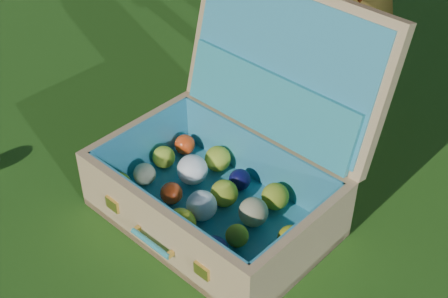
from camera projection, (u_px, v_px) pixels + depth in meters
ground at (178, 239)px, 1.55m from camera, size 60.00×60.00×0.00m
suitcase at (235, 158)px, 1.56m from camera, size 0.73×0.70×0.54m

